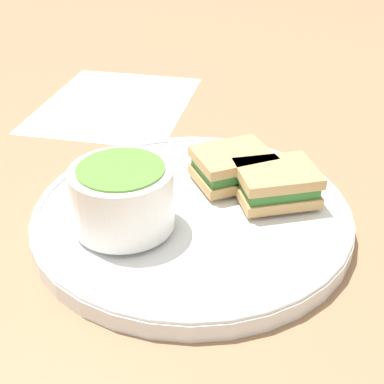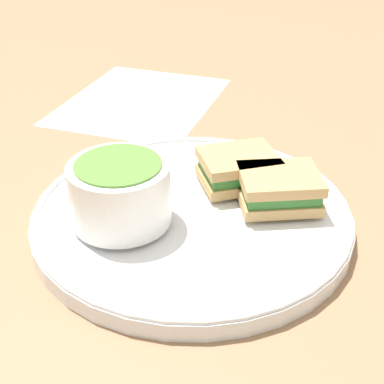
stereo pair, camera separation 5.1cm
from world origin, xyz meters
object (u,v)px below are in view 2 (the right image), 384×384
at_px(spoon, 109,192).
at_px(sandwich_half_near, 280,190).
at_px(soup_bowl, 120,192).
at_px(sandwich_half_far, 238,168).

xyz_separation_m(spoon, sandwich_half_near, (0.17, -0.03, 0.01)).
bearing_deg(soup_bowl, sandwich_half_far, 27.16).
bearing_deg(sandwich_half_near, sandwich_half_far, 127.48).
bearing_deg(sandwich_half_far, spoon, -172.44).
height_order(soup_bowl, sandwich_half_near, soup_bowl).
xyz_separation_m(sandwich_half_near, sandwich_half_far, (-0.03, 0.04, 0.00)).
bearing_deg(spoon, sandwich_half_near, 113.39).
relative_size(spoon, sandwich_half_far, 1.08).
height_order(soup_bowl, sandwich_half_far, soup_bowl).
height_order(spoon, sandwich_half_far, sandwich_half_far).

